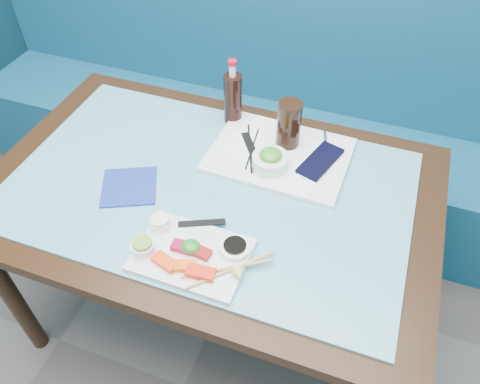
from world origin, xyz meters
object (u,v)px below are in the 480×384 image
(sashimi_plate, at_px, (192,255))
(serving_tray, at_px, (279,155))
(cola_bottle_body, at_px, (233,99))
(dining_table, at_px, (210,206))
(blue_napkin, at_px, (129,187))
(booth_bench, at_px, (279,126))
(seaweed_bowl, at_px, (270,162))
(cola_glass, at_px, (289,124))

(sashimi_plate, height_order, serving_tray, serving_tray)
(serving_tray, xyz_separation_m, cola_bottle_body, (-0.21, 0.13, 0.08))
(dining_table, relative_size, serving_tray, 3.16)
(dining_table, xyz_separation_m, cola_bottle_body, (-0.05, 0.34, 0.18))
(dining_table, relative_size, blue_napkin, 8.54)
(booth_bench, distance_m, blue_napkin, 1.03)
(booth_bench, distance_m, dining_table, 0.89)
(booth_bench, xyz_separation_m, blue_napkin, (-0.23, -0.93, 0.39))
(sashimi_plate, bearing_deg, dining_table, 103.58)
(seaweed_bowl, distance_m, cola_glass, 0.14)
(dining_table, xyz_separation_m, seaweed_bowl, (0.16, 0.13, 0.13))
(dining_table, xyz_separation_m, serving_tray, (0.17, 0.20, 0.10))
(seaweed_bowl, bearing_deg, sashimi_plate, -103.81)
(dining_table, distance_m, cola_glass, 0.37)
(serving_tray, height_order, blue_napkin, serving_tray)
(sashimi_plate, bearing_deg, serving_tray, 77.73)
(cola_glass, bearing_deg, cola_bottle_body, 160.32)
(booth_bench, bearing_deg, dining_table, -90.00)
(dining_table, bearing_deg, serving_tray, 50.67)
(cola_bottle_body, bearing_deg, blue_napkin, -113.17)
(seaweed_bowl, bearing_deg, serving_tray, 82.41)
(seaweed_bowl, xyz_separation_m, cola_glass, (0.02, 0.13, 0.06))
(sashimi_plate, height_order, seaweed_bowl, seaweed_bowl)
(cola_glass, bearing_deg, serving_tray, -100.30)
(blue_napkin, bearing_deg, cola_glass, 40.63)
(cola_glass, bearing_deg, dining_table, -124.37)
(seaweed_bowl, relative_size, blue_napkin, 0.70)
(booth_bench, relative_size, cola_bottle_body, 16.62)
(booth_bench, xyz_separation_m, sashimi_plate, (0.06, -1.10, 0.39))
(serving_tray, xyz_separation_m, seaweed_bowl, (-0.01, -0.07, 0.03))
(seaweed_bowl, relative_size, cola_glass, 0.71)
(serving_tray, bearing_deg, booth_bench, 106.61)
(sashimi_plate, height_order, cola_bottle_body, cola_bottle_body)
(dining_table, bearing_deg, cola_glass, 55.63)
(dining_table, bearing_deg, seaweed_bowl, 39.37)
(dining_table, xyz_separation_m, blue_napkin, (-0.23, -0.09, 0.09))
(serving_tray, relative_size, seaweed_bowl, 3.87)
(sashimi_plate, distance_m, cola_bottle_body, 0.62)
(serving_tray, distance_m, cola_bottle_body, 0.26)
(serving_tray, relative_size, blue_napkin, 2.70)
(seaweed_bowl, height_order, blue_napkin, seaweed_bowl)
(booth_bench, height_order, cola_glass, booth_bench)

